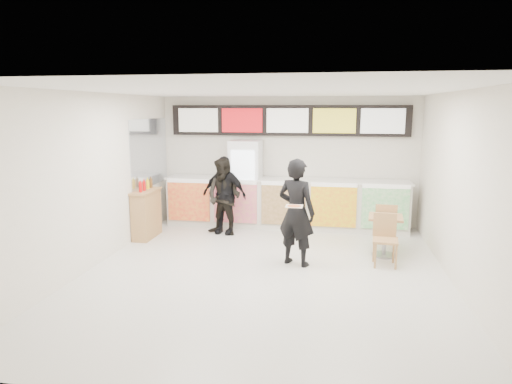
% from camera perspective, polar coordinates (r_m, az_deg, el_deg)
% --- Properties ---
extents(floor, '(7.00, 7.00, 0.00)m').
position_cam_1_polar(floor, '(7.75, 1.09, -10.18)').
color(floor, beige).
rests_on(floor, ground).
extents(ceiling, '(7.00, 7.00, 0.00)m').
position_cam_1_polar(ceiling, '(7.26, 1.18, 12.58)').
color(ceiling, white).
rests_on(ceiling, wall_back).
extents(wall_back, '(6.00, 0.00, 6.00)m').
position_cam_1_polar(wall_back, '(10.80, 3.96, 3.87)').
color(wall_back, silver).
rests_on(wall_back, floor).
extents(wall_left, '(0.00, 7.00, 7.00)m').
position_cam_1_polar(wall_left, '(8.35, -19.67, 1.36)').
color(wall_left, silver).
rests_on(wall_left, floor).
extents(wall_right, '(0.00, 7.00, 7.00)m').
position_cam_1_polar(wall_right, '(7.52, 24.35, 0.10)').
color(wall_right, silver).
rests_on(wall_right, floor).
extents(service_counter, '(5.56, 0.77, 1.14)m').
position_cam_1_polar(service_counter, '(10.55, 3.67, -1.39)').
color(service_counter, silver).
rests_on(service_counter, floor).
extents(menu_board, '(5.50, 0.14, 0.70)m').
position_cam_1_polar(menu_board, '(10.65, 3.98, 8.91)').
color(menu_board, black).
rests_on(menu_board, wall_back).
extents(drinks_fridge, '(0.70, 0.67, 2.00)m').
position_cam_1_polar(drinks_fridge, '(10.62, -1.32, 1.07)').
color(drinks_fridge, white).
rests_on(drinks_fridge, floor).
extents(mirror_panel, '(0.01, 2.00, 1.50)m').
position_cam_1_polar(mirror_panel, '(10.50, -13.14, 4.81)').
color(mirror_panel, '#B2B7BF').
rests_on(mirror_panel, wall_left).
extents(customer_main, '(0.81, 0.68, 1.89)m').
position_cam_1_polar(customer_main, '(7.97, 5.07, -2.54)').
color(customer_main, black).
rests_on(customer_main, floor).
extents(customer_left, '(0.96, 0.85, 1.67)m').
position_cam_1_polar(customer_left, '(9.89, -3.99, -0.62)').
color(customer_left, black).
rests_on(customer_left, floor).
extents(customer_mid, '(1.06, 0.59, 1.71)m').
position_cam_1_polar(customer_mid, '(10.00, -4.00, -0.39)').
color(customer_mid, black).
rests_on(customer_mid, floor).
extents(pizza_slice, '(0.36, 0.36, 0.02)m').
position_cam_1_polar(pizza_slice, '(7.49, 4.80, -1.72)').
color(pizza_slice, beige).
rests_on(pizza_slice, customer_main).
extents(cafe_table, '(0.66, 1.58, 0.91)m').
position_cam_1_polar(cafe_table, '(8.82, 15.83, -4.41)').
color(cafe_table, tan).
rests_on(cafe_table, floor).
extents(condiment_ledge, '(0.37, 0.92, 1.23)m').
position_cam_1_polar(condiment_ledge, '(9.99, -13.53, -2.61)').
color(condiment_ledge, tan).
rests_on(condiment_ledge, floor).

